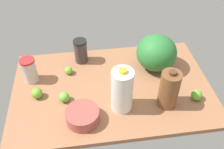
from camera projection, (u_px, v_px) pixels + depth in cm
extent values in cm
cube|color=#9C6645|center=(112.00, 88.00, 153.33)|extent=(120.00, 76.00, 3.00)
cylinder|color=silver|center=(30.00, 71.00, 151.55)|extent=(8.67, 8.67, 14.96)
cylinder|color=red|center=(27.00, 61.00, 146.00)|extent=(8.93, 8.93, 1.40)
ellipsoid|color=#2A7733|center=(156.00, 53.00, 158.28)|extent=(25.59, 25.59, 23.00)
cylinder|color=#A74C45|center=(83.00, 116.00, 131.55)|extent=(17.91, 17.91, 6.98)
cylinder|color=white|center=(122.00, 91.00, 131.79)|extent=(11.83, 11.83, 26.18)
cylinder|color=yellow|center=(123.00, 71.00, 122.28)|extent=(4.14, 4.14, 1.80)
cylinder|color=#3E3435|center=(81.00, 52.00, 165.33)|extent=(8.60, 8.60, 15.12)
cylinder|color=black|center=(80.00, 42.00, 159.72)|extent=(8.85, 8.85, 1.40)
cylinder|color=brown|center=(169.00, 90.00, 134.73)|extent=(10.87, 10.87, 22.73)
cylinder|color=#59331E|center=(173.00, 73.00, 126.40)|extent=(3.81, 3.81, 1.80)
sphere|color=#63B232|center=(196.00, 95.00, 142.87)|extent=(6.30, 6.30, 6.30)
sphere|color=#67B73B|center=(64.00, 97.00, 141.88)|extent=(6.02, 6.02, 6.02)
sphere|color=#6EBA36|center=(69.00, 71.00, 159.25)|extent=(5.02, 5.02, 5.02)
sphere|color=#6DB12F|center=(37.00, 93.00, 143.91)|extent=(6.33, 6.33, 6.33)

